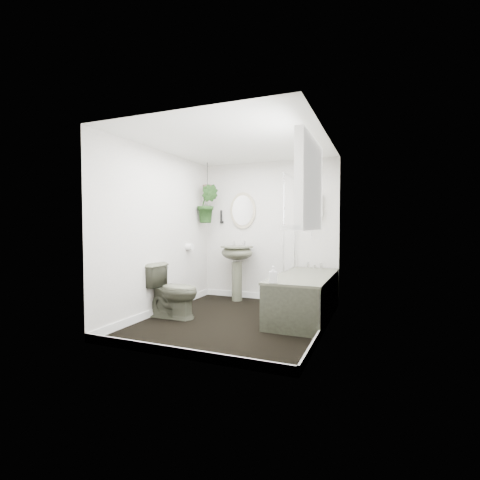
% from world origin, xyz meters
% --- Properties ---
extents(floor, '(2.30, 2.80, 0.02)m').
position_xyz_m(floor, '(0.00, 0.00, -0.01)').
color(floor, black).
rests_on(floor, ground).
extents(ceiling, '(2.30, 2.80, 0.02)m').
position_xyz_m(ceiling, '(0.00, 0.00, 2.31)').
color(ceiling, white).
rests_on(ceiling, ground).
extents(wall_back, '(2.30, 0.02, 2.30)m').
position_xyz_m(wall_back, '(0.00, 1.41, 1.15)').
color(wall_back, silver).
rests_on(wall_back, ground).
extents(wall_front, '(2.30, 0.02, 2.30)m').
position_xyz_m(wall_front, '(0.00, -1.41, 1.15)').
color(wall_front, silver).
rests_on(wall_front, ground).
extents(wall_left, '(0.02, 2.80, 2.30)m').
position_xyz_m(wall_left, '(-1.16, 0.00, 1.15)').
color(wall_left, silver).
rests_on(wall_left, ground).
extents(wall_right, '(0.02, 2.80, 2.30)m').
position_xyz_m(wall_right, '(1.16, 0.00, 1.15)').
color(wall_right, silver).
rests_on(wall_right, ground).
extents(skirting, '(2.30, 2.80, 0.10)m').
position_xyz_m(skirting, '(0.00, 0.00, 0.05)').
color(skirting, white).
rests_on(skirting, floor).
extents(bathtub, '(0.72, 1.72, 0.58)m').
position_xyz_m(bathtub, '(0.80, 0.50, 0.29)').
color(bathtub, '#4F513F').
rests_on(bathtub, floor).
extents(bath_screen, '(0.04, 0.72, 1.40)m').
position_xyz_m(bath_screen, '(0.47, 0.99, 1.28)').
color(bath_screen, silver).
rests_on(bath_screen, bathtub).
extents(shower_box, '(0.20, 0.10, 0.35)m').
position_xyz_m(shower_box, '(0.80, 1.34, 1.55)').
color(shower_box, white).
rests_on(shower_box, wall_back).
extents(oval_mirror, '(0.46, 0.03, 0.62)m').
position_xyz_m(oval_mirror, '(-0.45, 1.37, 1.50)').
color(oval_mirror, tan).
rests_on(oval_mirror, wall_back).
extents(wall_sconce, '(0.04, 0.04, 0.22)m').
position_xyz_m(wall_sconce, '(-0.85, 1.36, 1.40)').
color(wall_sconce, black).
rests_on(wall_sconce, wall_back).
extents(toilet_roll_holder, '(0.11, 0.11, 0.11)m').
position_xyz_m(toilet_roll_holder, '(-1.10, 0.70, 0.90)').
color(toilet_roll_holder, white).
rests_on(toilet_roll_holder, wall_left).
extents(window_recess, '(0.08, 1.00, 0.90)m').
position_xyz_m(window_recess, '(1.09, -0.70, 1.65)').
color(window_recess, white).
rests_on(window_recess, wall_right).
extents(window_sill, '(0.18, 1.00, 0.04)m').
position_xyz_m(window_sill, '(1.02, -0.70, 1.23)').
color(window_sill, white).
rests_on(window_sill, wall_right).
extents(window_blinds, '(0.01, 0.86, 0.76)m').
position_xyz_m(window_blinds, '(1.04, -0.70, 1.65)').
color(window_blinds, white).
rests_on(window_blinds, wall_right).
extents(toilet, '(0.72, 0.41, 0.73)m').
position_xyz_m(toilet, '(-0.85, -0.18, 0.37)').
color(toilet, '#4F513F').
rests_on(toilet, floor).
extents(pedestal_sink, '(0.62, 0.55, 0.91)m').
position_xyz_m(pedestal_sink, '(-0.45, 1.11, 0.46)').
color(pedestal_sink, '#4F513F').
rests_on(pedestal_sink, floor).
extents(sill_plant, '(0.22, 0.21, 0.21)m').
position_xyz_m(sill_plant, '(1.02, -0.40, 1.36)').
color(sill_plant, black).
rests_on(sill_plant, window_sill).
extents(hanging_plant, '(0.41, 0.36, 0.64)m').
position_xyz_m(hanging_plant, '(-0.97, 1.08, 1.61)').
color(hanging_plant, black).
rests_on(hanging_plant, ceiling).
extents(soap_bottle, '(0.11, 0.12, 0.19)m').
position_xyz_m(soap_bottle, '(0.59, -0.29, 0.68)').
color(soap_bottle, black).
rests_on(soap_bottle, bathtub).
extents(hanging_pot, '(0.16, 0.16, 0.12)m').
position_xyz_m(hanging_pot, '(-0.97, 1.08, 1.87)').
color(hanging_pot, brown).
rests_on(hanging_pot, ceiling).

